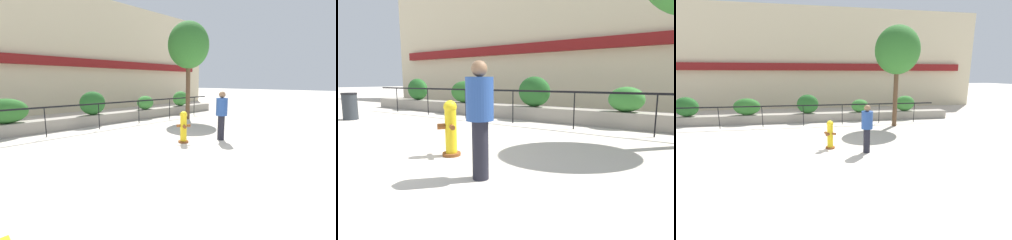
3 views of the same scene
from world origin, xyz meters
TOP-DOWN VIEW (x-y plane):
  - ground_plane at (0.00, 0.00)m, footprint 120.00×120.00m
  - building_facade at (0.00, 11.98)m, footprint 30.00×1.36m
  - planter_wall_low at (0.00, 6.00)m, footprint 18.00×0.70m
  - fence_railing_segment at (-0.00, 4.90)m, footprint 15.00×0.05m
  - hedge_bush_0 at (-6.28, 6.00)m, footprint 1.24×0.70m
  - hedge_bush_1 at (-3.15, 6.00)m, footprint 1.47×0.70m
  - hedge_bush_2 at (0.25, 6.00)m, footprint 1.26×0.70m
  - hedge_bush_3 at (3.41, 6.00)m, footprint 1.05×0.70m
  - hedge_bush_4 at (6.33, 6.00)m, footprint 1.25×0.65m
  - fire_hydrant at (1.05, 0.84)m, footprint 0.49×0.49m
  - street_tree at (4.89, 4.07)m, footprint 2.33×2.10m
  - pedestrian at (2.30, 0.17)m, footprint 0.57×0.57m

SIDE VIEW (x-z plane):
  - ground_plane at x=0.00m, z-range 0.00..0.00m
  - planter_wall_low at x=0.00m, z-range 0.00..0.50m
  - fire_hydrant at x=1.05m, z-range 0.01..1.09m
  - hedge_bush_3 at x=3.41m, z-range 0.50..1.27m
  - hedge_bush_1 at x=-3.15m, z-range 0.50..1.44m
  - hedge_bush_4 at x=6.33m, z-range 0.50..1.45m
  - pedestrian at x=2.30m, z-range 0.12..1.85m
  - fence_railing_segment at x=0.00m, z-range 0.44..1.59m
  - hedge_bush_0 at x=-6.28m, z-range 0.50..1.56m
  - hedge_bush_2 at x=0.25m, z-range 0.50..1.61m
  - street_tree at x=4.89m, z-range 1.35..6.57m
  - building_facade at x=0.00m, z-range -0.01..7.99m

